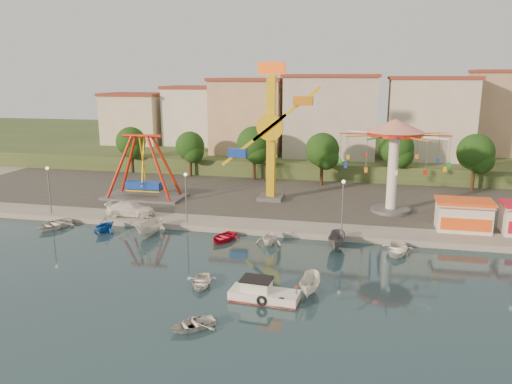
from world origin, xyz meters
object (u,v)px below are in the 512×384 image
(kamikaze_tower, at_px, (274,137))
(skiff, at_px, (310,285))
(van, at_px, (131,209))
(cabin_motorboat, at_px, (263,294))
(wave_swinger, at_px, (394,145))
(pirate_ship_ride, at_px, (143,168))
(rowboat_a, at_px, (201,281))

(kamikaze_tower, height_order, skiff, kamikaze_tower)
(kamikaze_tower, relative_size, van, 3.15)
(cabin_motorboat, relative_size, van, 0.96)
(kamikaze_tower, height_order, van, kamikaze_tower)
(skiff, bearing_deg, cabin_motorboat, -146.86)
(wave_swinger, xyz_separation_m, cabin_motorboat, (-9.60, -24.16, -7.73))
(pirate_ship_ride, relative_size, kamikaze_tower, 0.61)
(cabin_motorboat, bearing_deg, skiff, 34.13)
(rowboat_a, bearing_deg, van, 118.64)
(cabin_motorboat, relative_size, rowboat_a, 1.59)
(kamikaze_tower, bearing_deg, wave_swinger, -9.51)
(wave_swinger, xyz_separation_m, rowboat_a, (-14.73, -22.67, -7.87))
(rowboat_a, distance_m, van, 19.69)
(kamikaze_tower, bearing_deg, skiff, -73.34)
(pirate_ship_ride, xyz_separation_m, van, (2.03, -7.90, -3.03))
(wave_swinger, xyz_separation_m, skiff, (-6.44, -22.32, -7.50))
(cabin_motorboat, bearing_deg, pirate_ship_ride, 133.98)
(kamikaze_tower, distance_m, cabin_motorboat, 27.96)
(van, bearing_deg, cabin_motorboat, -135.92)
(wave_swinger, relative_size, cabin_motorboat, 2.30)
(cabin_motorboat, relative_size, skiff, 1.40)
(cabin_motorboat, bearing_deg, wave_swinger, 72.31)
(van, bearing_deg, rowboat_a, -142.63)
(cabin_motorboat, bearing_deg, kamikaze_tower, 103.02)
(pirate_ship_ride, height_order, skiff, pirate_ship_ride)
(cabin_motorboat, xyz_separation_m, skiff, (3.16, 1.84, 0.23))
(kamikaze_tower, xyz_separation_m, rowboat_a, (-0.92, -24.98, -8.08))
(kamikaze_tower, distance_m, rowboat_a, 26.27)
(wave_swinger, distance_m, skiff, 24.41)
(cabin_motorboat, distance_m, skiff, 3.66)
(kamikaze_tower, distance_m, skiff, 26.85)
(kamikaze_tower, xyz_separation_m, cabin_motorboat, (4.21, -26.47, -7.95))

